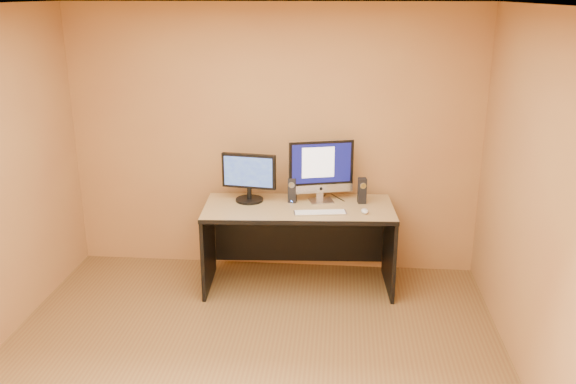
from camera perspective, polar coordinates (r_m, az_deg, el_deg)
name	(u,v)px	position (r m, az deg, el deg)	size (l,w,h in m)	color
floor	(244,378)	(4.65, -4.14, -17.01)	(4.00, 4.00, 0.00)	brown
walls	(240,211)	(4.04, -4.56, -1.76)	(4.00, 4.00, 2.60)	#A97B44
ceiling	(234,6)	(3.80, -5.07, 16.99)	(4.00, 4.00, 0.00)	white
desk	(298,247)	(5.74, 0.99, -5.16)	(1.74, 0.76, 0.80)	#A68453
imac	(322,171)	(5.65, 3.16, 1.98)	(0.62, 0.23, 0.60)	#B4B5B8
second_monitor	(249,178)	(5.68, -3.67, 1.34)	(0.52, 0.26, 0.46)	black
speaker_left	(292,190)	(5.68, 0.41, 0.20)	(0.07, 0.08, 0.24)	black
speaker_right	(362,191)	(5.69, 6.95, 0.13)	(0.07, 0.08, 0.24)	black
keyboard	(320,213)	(5.42, 3.02, -1.94)	(0.47, 0.13, 0.02)	silver
mouse	(365,211)	(5.47, 7.19, -1.77)	(0.06, 0.11, 0.04)	silver
cable_a	(338,198)	(5.84, 4.68, -0.52)	(0.01, 0.01, 0.24)	black
cable_b	(323,197)	(5.84, 3.31, -0.48)	(0.01, 0.01, 0.20)	black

